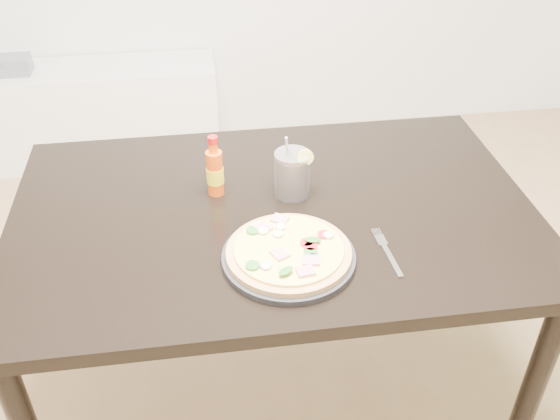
{
  "coord_description": "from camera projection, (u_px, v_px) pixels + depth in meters",
  "views": [
    {
      "loc": [
        -0.19,
        -0.94,
        1.72
      ],
      "look_at": [
        -0.02,
        0.29,
        0.83
      ],
      "focal_mm": 40.0,
      "sensor_mm": 36.0,
      "label": 1
    }
  ],
  "objects": [
    {
      "name": "plate",
      "position": [
        289.0,
        257.0,
        1.5
      ],
      "size": [
        0.32,
        0.32,
        0.02
      ],
      "primitive_type": "cylinder",
      "color": "black",
      "rests_on": "dining_table"
    },
    {
      "name": "fork",
      "position": [
        386.0,
        250.0,
        1.53
      ],
      "size": [
        0.03,
        0.19,
        0.0
      ],
      "rotation": [
        0.0,
        0.0,
        0.06
      ],
      "color": "silver",
      "rests_on": "dining_table"
    },
    {
      "name": "cd_stack",
      "position": [
        15.0,
        65.0,
        2.99
      ],
      "size": [
        0.14,
        0.12,
        0.08
      ],
      "color": "slate",
      "rests_on": "media_console"
    },
    {
      "name": "cola_cup",
      "position": [
        292.0,
        175.0,
        1.7
      ],
      "size": [
        0.1,
        0.1,
        0.19
      ],
      "rotation": [
        0.0,
        0.0,
        -0.13
      ],
      "color": "black",
      "rests_on": "dining_table"
    },
    {
      "name": "dining_table",
      "position": [
        274.0,
        233.0,
        1.72
      ],
      "size": [
        1.4,
        0.9,
        0.75
      ],
      "color": "black",
      "rests_on": "ground"
    },
    {
      "name": "hot_sauce_bottle",
      "position": [
        215.0,
        172.0,
        1.69
      ],
      "size": [
        0.06,
        0.06,
        0.18
      ],
      "rotation": [
        0.0,
        0.0,
        -0.27
      ],
      "color": "#E24D0D",
      "rests_on": "dining_table"
    },
    {
      "name": "media_console",
      "position": [
        80.0,
        114.0,
        3.21
      ],
      "size": [
        1.4,
        0.34,
        0.5
      ],
      "primitive_type": "cube",
      "color": "white",
      "rests_on": "ground"
    },
    {
      "name": "pizza",
      "position": [
        289.0,
        251.0,
        1.48
      ],
      "size": [
        0.3,
        0.3,
        0.03
      ],
      "color": "tan",
      "rests_on": "plate"
    }
  ]
}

